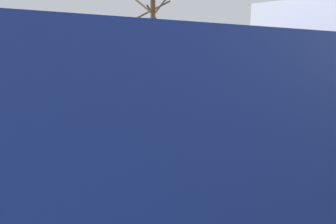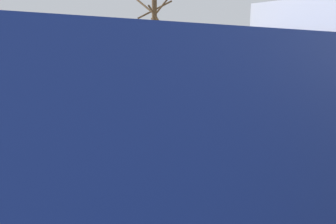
{
  "view_description": "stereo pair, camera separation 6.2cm",
  "coord_description": "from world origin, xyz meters",
  "px_view_note": "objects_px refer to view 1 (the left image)",
  "views": [
    {
      "loc": [
        -0.9,
        -2.27,
        2.34
      ],
      "look_at": [
        3.1,
        2.56,
        0.98
      ],
      "focal_mm": 33.3,
      "sensor_mm": 36.0,
      "label": 1
    },
    {
      "loc": [
        -0.86,
        -2.31,
        2.34
      ],
      "look_at": [
        3.1,
        2.56,
        0.98
      ],
      "focal_mm": 33.3,
      "sensor_mm": 36.0,
      "label": 2
    }
  ],
  "objects_px": {
    "stop_sign": "(116,68)",
    "dump_truck_blue": "(272,108)",
    "bare_tree": "(153,41)",
    "fire_hydrant": "(21,125)",
    "loose_tire": "(34,116)"
  },
  "relations": [
    {
      "from": "stop_sign",
      "to": "dump_truck_blue",
      "type": "height_order",
      "value": "dump_truck_blue"
    },
    {
      "from": "fire_hydrant",
      "to": "dump_truck_blue",
      "type": "distance_m",
      "value": 5.69
    },
    {
      "from": "dump_truck_blue",
      "to": "fire_hydrant",
      "type": "bearing_deg",
      "value": 104.7
    },
    {
      "from": "fire_hydrant",
      "to": "stop_sign",
      "type": "height_order",
      "value": "stop_sign"
    },
    {
      "from": "fire_hydrant",
      "to": "dump_truck_blue",
      "type": "relative_size",
      "value": 0.11
    },
    {
      "from": "fire_hydrant",
      "to": "bare_tree",
      "type": "relative_size",
      "value": 0.18
    },
    {
      "from": "fire_hydrant",
      "to": "stop_sign",
      "type": "xyz_separation_m",
      "value": [
        2.06,
        -0.76,
        1.23
      ]
    },
    {
      "from": "stop_sign",
      "to": "dump_truck_blue",
      "type": "distance_m",
      "value": 4.69
    },
    {
      "from": "stop_sign",
      "to": "bare_tree",
      "type": "bearing_deg",
      "value": 41.34
    },
    {
      "from": "fire_hydrant",
      "to": "loose_tire",
      "type": "bearing_deg",
      "value": -60.87
    },
    {
      "from": "bare_tree",
      "to": "dump_truck_blue",
      "type": "bearing_deg",
      "value": -117.72
    },
    {
      "from": "stop_sign",
      "to": "bare_tree",
      "type": "height_order",
      "value": "bare_tree"
    },
    {
      "from": "loose_tire",
      "to": "dump_truck_blue",
      "type": "bearing_deg",
      "value": -76.41
    },
    {
      "from": "dump_truck_blue",
      "to": "stop_sign",
      "type": "bearing_deg",
      "value": 82.12
    },
    {
      "from": "fire_hydrant",
      "to": "bare_tree",
      "type": "height_order",
      "value": "bare_tree"
    }
  ]
}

